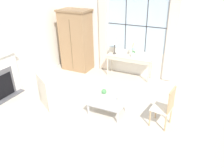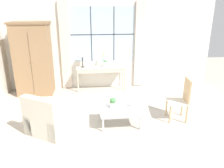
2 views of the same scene
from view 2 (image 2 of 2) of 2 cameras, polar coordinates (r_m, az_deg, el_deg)
ground_plane at (r=4.74m, az=0.36°, el=-12.82°), size 14.00×14.00×0.00m
wall_back_windowed at (r=7.12m, az=-2.44°, el=10.23°), size 7.20×0.14×2.80m
armoire at (r=6.95m, az=-19.86°, el=6.19°), size 1.10×0.74×2.16m
console_table at (r=6.97m, az=-2.87°, el=3.77°), size 1.56×0.45×0.75m
table_lamp at (r=6.89m, az=-7.79°, el=7.83°), size 0.24×0.24×0.56m
potted_orchid at (r=6.94m, az=-2.12°, el=5.90°), size 0.16×0.12×0.49m
armchair_upholstered at (r=4.87m, az=-15.66°, el=-8.79°), size 1.13×1.13×0.87m
side_chair_wooden at (r=5.30m, az=17.82°, el=-3.30°), size 0.49×0.49×1.01m
coffee_table at (r=4.92m, az=2.16°, el=-7.05°), size 0.91×0.65×0.38m
potted_plant_small at (r=4.95m, az=0.20°, el=-4.84°), size 0.14×0.14×0.23m
pillar_candle at (r=5.02m, az=5.03°, el=-5.25°), size 0.10×0.10×0.15m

